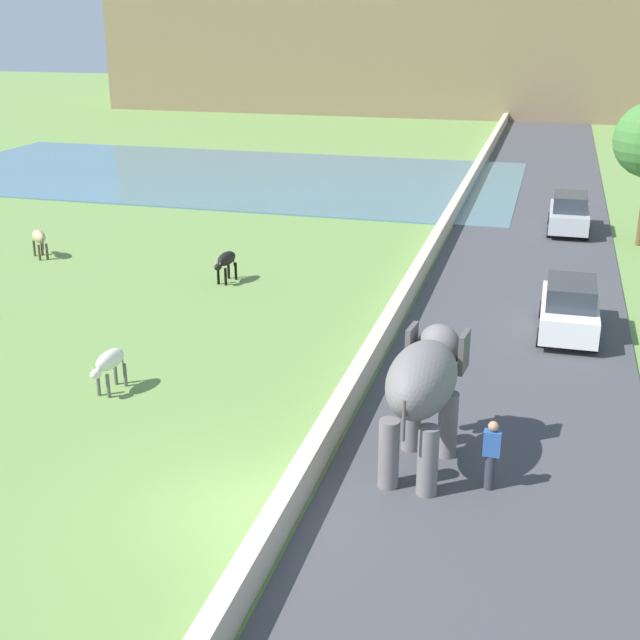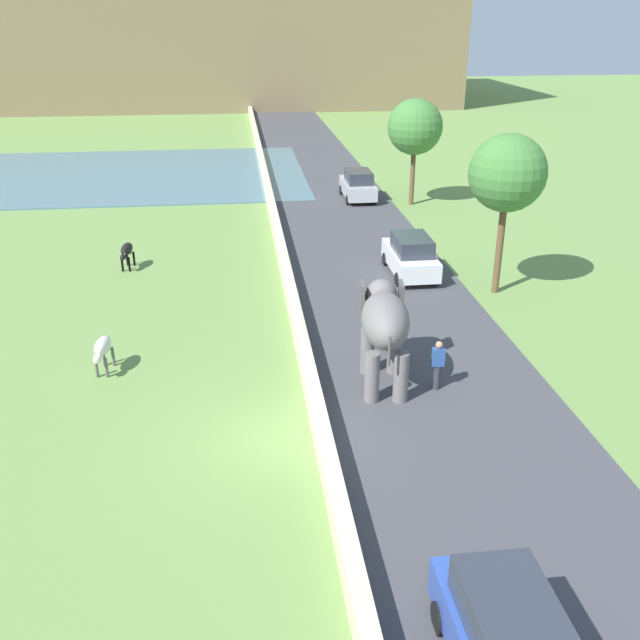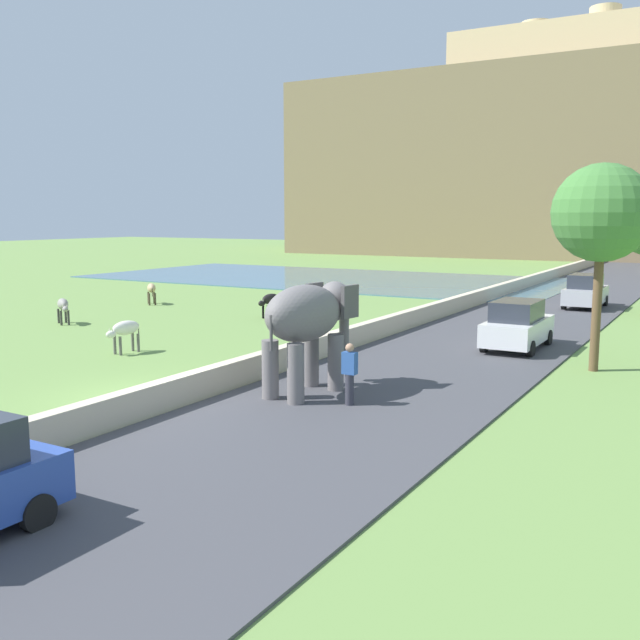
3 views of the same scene
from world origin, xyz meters
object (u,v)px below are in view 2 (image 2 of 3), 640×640
object	(u,v)px
person_beside_elephant	(438,365)
cow_black	(127,251)
elephant	(384,323)
cow_white	(102,348)
car_silver	(358,185)
car_white	(411,256)

from	to	relation	value
person_beside_elephant	cow_black	world-z (taller)	person_beside_elephant
elephant	cow_black	size ratio (longest dim) A/B	2.50
person_beside_elephant	cow_white	xyz separation A→B (m)	(-10.11, 2.39, -0.04)
person_beside_elephant	cow_black	bearing A→B (deg)	131.04
cow_black	cow_white	size ratio (longest dim) A/B	1.00
elephant	person_beside_elephant	size ratio (longest dim) A/B	2.17
car_silver	cow_white	world-z (taller)	car_silver
cow_black	car_white	bearing A→B (deg)	-10.82
elephant	cow_white	world-z (taller)	elephant
car_white	cow_white	world-z (taller)	car_white
elephant	car_silver	world-z (taller)	elephant
person_beside_elephant	car_silver	bearing A→B (deg)	86.11
car_silver	car_white	distance (m)	13.39
car_silver	car_white	size ratio (longest dim) A/B	1.00
person_beside_elephant	car_white	distance (m)	10.03
elephant	cow_black	xyz separation A→B (m)	(-9.11, 11.65, -1.20)
cow_black	cow_white	xyz separation A→B (m)	(0.54, -9.85, 0.00)
person_beside_elephant	car_silver	xyz separation A→B (m)	(1.58, 23.29, 0.03)
elephant	cow_white	size ratio (longest dim) A/B	2.50
car_white	elephant	bearing A→B (deg)	-108.55
person_beside_elephant	cow_white	size ratio (longest dim) A/B	1.15
car_silver	cow_black	size ratio (longest dim) A/B	2.83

